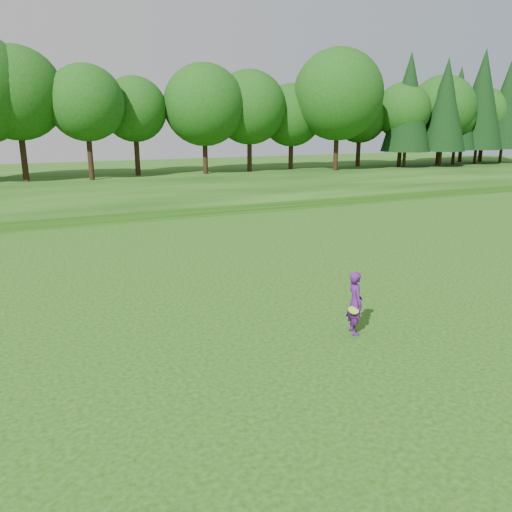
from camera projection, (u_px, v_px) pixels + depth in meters
name	position (u px, v px, depth m)	size (l,w,h in m)	color
ground	(246.00, 377.00, 11.09)	(140.00, 140.00, 0.00)	#163E0B
berm	(74.00, 189.00, 40.68)	(130.00, 30.00, 0.60)	#163E0B
walking_path	(102.00, 222.00, 28.54)	(130.00, 1.60, 0.04)	gray
treeline	(60.00, 91.00, 42.17)	(104.00, 7.00, 15.00)	#173F0E
woman	(355.00, 303.00, 13.19)	(0.61, 0.72, 1.72)	#4C1769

